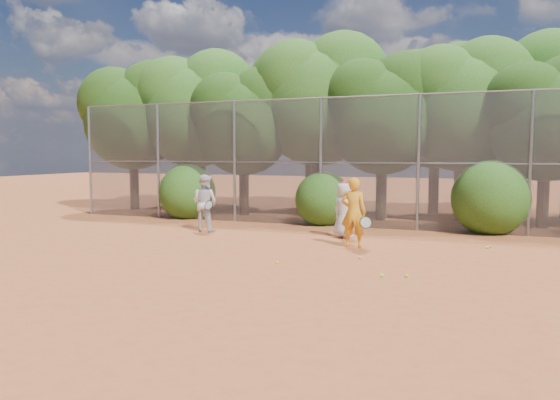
% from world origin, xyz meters
% --- Properties ---
extents(ground, '(80.00, 80.00, 0.00)m').
position_xyz_m(ground, '(0.00, 0.00, 0.00)').
color(ground, '#A14C24').
rests_on(ground, ground).
extents(fence_back, '(20.05, 0.09, 4.03)m').
position_xyz_m(fence_back, '(-0.12, 6.00, 2.05)').
color(fence_back, gray).
rests_on(fence_back, ground).
extents(tree_0, '(4.38, 3.81, 6.00)m').
position_xyz_m(tree_0, '(-9.44, 8.04, 3.93)').
color(tree_0, black).
rests_on(tree_0, ground).
extents(tree_1, '(4.64, 4.03, 6.35)m').
position_xyz_m(tree_1, '(-6.94, 8.54, 4.16)').
color(tree_1, black).
rests_on(tree_1, ground).
extents(tree_2, '(3.99, 3.47, 5.47)m').
position_xyz_m(tree_2, '(-4.45, 7.83, 3.58)').
color(tree_2, black).
rests_on(tree_2, ground).
extents(tree_3, '(4.89, 4.26, 6.70)m').
position_xyz_m(tree_3, '(-1.94, 8.84, 4.40)').
color(tree_3, black).
rests_on(tree_3, ground).
extents(tree_4, '(4.19, 3.64, 5.73)m').
position_xyz_m(tree_4, '(0.55, 8.24, 3.76)').
color(tree_4, black).
rests_on(tree_4, ground).
extents(tree_5, '(4.51, 3.92, 6.17)m').
position_xyz_m(tree_5, '(3.06, 9.04, 4.05)').
color(tree_5, black).
rests_on(tree_5, ground).
extents(tree_6, '(3.86, 3.36, 5.29)m').
position_xyz_m(tree_6, '(5.55, 8.03, 3.47)').
color(tree_6, black).
rests_on(tree_6, ground).
extents(tree_9, '(4.83, 4.20, 6.62)m').
position_xyz_m(tree_9, '(-7.94, 10.84, 4.34)').
color(tree_9, black).
rests_on(tree_9, ground).
extents(tree_10, '(5.15, 4.48, 7.06)m').
position_xyz_m(tree_10, '(-2.93, 11.05, 4.63)').
color(tree_10, black).
rests_on(tree_10, ground).
extents(tree_11, '(4.64, 4.03, 6.35)m').
position_xyz_m(tree_11, '(2.06, 10.64, 4.16)').
color(tree_11, black).
rests_on(tree_11, ground).
extents(bush_0, '(2.00, 2.00, 2.00)m').
position_xyz_m(bush_0, '(-6.00, 6.30, 1.00)').
color(bush_0, '#244E13').
rests_on(bush_0, ground).
extents(bush_1, '(1.80, 1.80, 1.80)m').
position_xyz_m(bush_1, '(-1.00, 6.30, 0.90)').
color(bush_1, '#244E13').
rests_on(bush_1, ground).
extents(bush_2, '(2.20, 2.20, 2.20)m').
position_xyz_m(bush_2, '(4.00, 6.30, 1.10)').
color(bush_2, '#244E13').
rests_on(bush_2, ground).
extents(player_yellow, '(0.83, 0.54, 1.71)m').
position_xyz_m(player_yellow, '(0.91, 2.54, 0.85)').
color(player_yellow, orange).
rests_on(player_yellow, ground).
extents(player_teen, '(0.88, 0.78, 1.54)m').
position_xyz_m(player_teen, '(0.32, 3.87, 0.77)').
color(player_teen, silver).
rests_on(player_teen, ground).
extents(player_white, '(0.90, 0.76, 1.67)m').
position_xyz_m(player_white, '(-3.83, 3.65, 0.83)').
color(player_white, silver).
rests_on(player_white, ground).
extents(ball_0, '(0.07, 0.07, 0.07)m').
position_xyz_m(ball_0, '(1.42, 1.09, 0.03)').
color(ball_0, '#C2ED2B').
rests_on(ball_0, ground).
extents(ball_1, '(0.07, 0.07, 0.07)m').
position_xyz_m(ball_1, '(4.05, 3.61, 0.03)').
color(ball_1, '#C2ED2B').
rests_on(ball_1, ground).
extents(ball_2, '(0.07, 0.07, 0.07)m').
position_xyz_m(ball_2, '(2.18, -0.44, 0.03)').
color(ball_2, '#C2ED2B').
rests_on(ball_2, ground).
extents(ball_3, '(0.07, 0.07, 0.07)m').
position_xyz_m(ball_3, '(2.62, -0.29, 0.03)').
color(ball_3, '#C2ED2B').
rests_on(ball_3, ground).
extents(ball_4, '(0.07, 0.07, 0.07)m').
position_xyz_m(ball_4, '(-0.07, -0.04, 0.03)').
color(ball_4, '#C2ED2B').
rests_on(ball_4, ground).
extents(ball_5, '(0.07, 0.07, 0.07)m').
position_xyz_m(ball_5, '(3.98, 3.47, 0.03)').
color(ball_5, '#C2ED2B').
rests_on(ball_5, ground).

